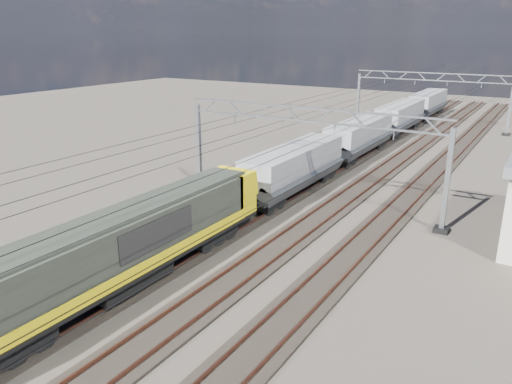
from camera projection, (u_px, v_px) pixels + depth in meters
The scene contains 14 objects.
ground at pixel (278, 223), 32.80m from camera, with size 160.00×160.00×0.00m, color black.
track_outer_west at pixel (205, 206), 35.76m from camera, with size 2.60×140.00×0.30m.
track_loco at pixel (252, 216), 33.77m from camera, with size 2.60×140.00×0.30m.
track_inner_east at pixel (306, 228), 31.79m from camera, with size 2.60×140.00×0.30m.
track_outer_east at pixel (366, 241), 29.80m from camera, with size 2.60×140.00×0.30m.
catenary_gantry_mid at pixel (307, 153), 34.86m from camera, with size 19.90×0.90×7.11m.
catenary_gantry_far at pixel (429, 98), 64.12m from camera, with size 19.90×0.90×7.11m.
overhead_wires at pixel (331, 119), 37.55m from camera, with size 12.03×140.00×0.53m.
locomotive at pixel (123, 246), 23.63m from camera, with size 2.76×21.10×3.62m.
hopper_wagon_lead at pixel (294, 166), 38.04m from camera, with size 3.38×13.00×3.25m.
hopper_wagon_mid at pixel (360, 135), 49.58m from camera, with size 3.38×13.00×3.25m.
hopper_wagon_third at pixel (400, 116), 61.12m from camera, with size 3.38×13.00×3.25m.
hopper_wagon_fourth at pixel (428, 102), 72.66m from camera, with size 3.38×13.00×3.25m.
trackside_cabinet at pixel (26, 245), 27.15m from camera, with size 0.47×0.40×1.23m.
Camera 1 is at (14.71, -26.88, 11.97)m, focal length 35.00 mm.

